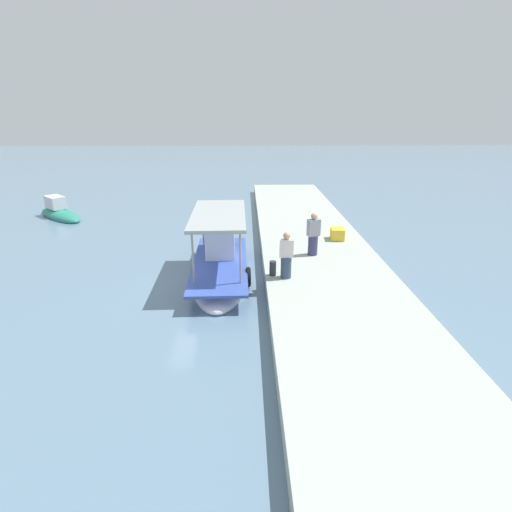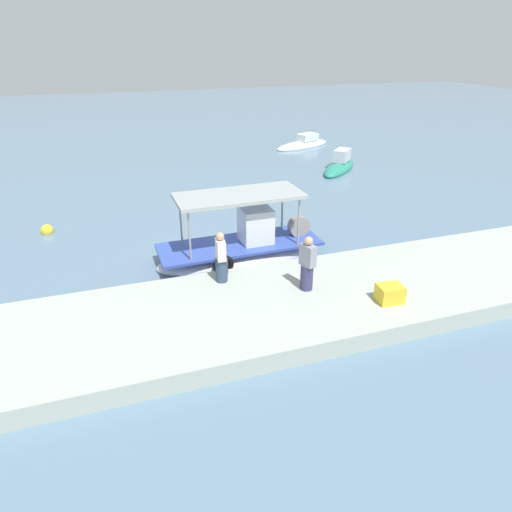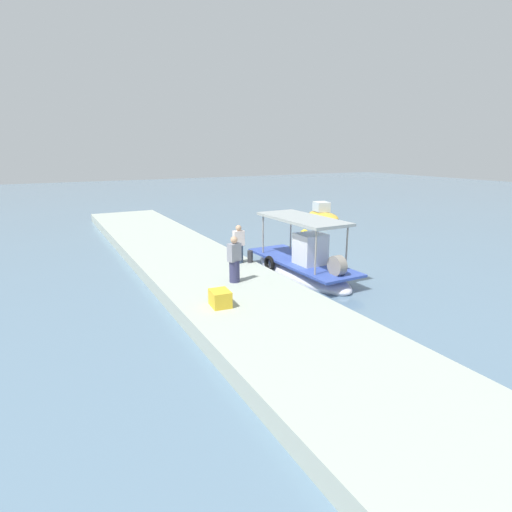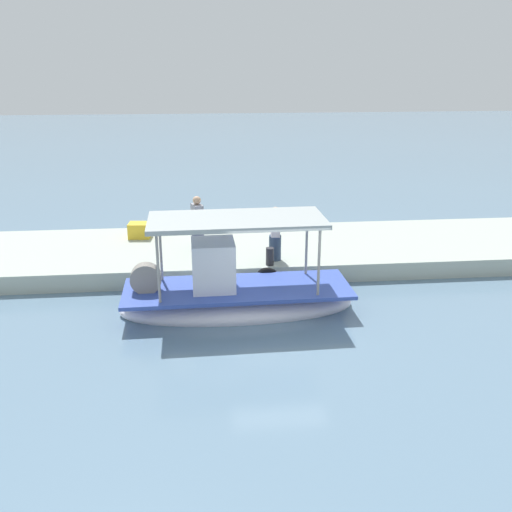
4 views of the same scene
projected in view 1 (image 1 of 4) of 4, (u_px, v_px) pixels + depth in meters
ground_plane at (203, 289)px, 14.58m from camera, size 120.00×120.00×0.00m
dock_quay at (329, 280)px, 14.59m from camera, size 36.00×4.68×0.56m
main_fishing_boat at (220, 266)px, 15.44m from camera, size 6.27×2.23×2.91m
fisherman_near_bollard at (313, 236)px, 16.08m from camera, size 0.49×0.55×1.74m
fisherman_by_crate at (286, 257)px, 13.87m from camera, size 0.39×0.49×1.66m
mooring_bollard at (273, 268)px, 14.23m from camera, size 0.24×0.24×0.53m
cargo_crate at (337, 234)px, 18.17m from camera, size 0.77×0.64×0.51m
moored_boat_far at (60, 213)px, 24.18m from camera, size 4.09×4.09×1.46m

